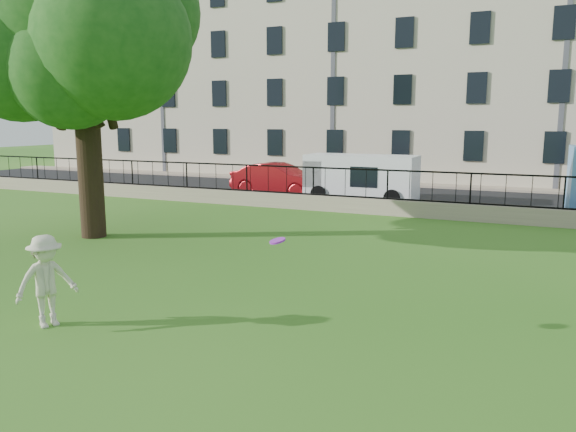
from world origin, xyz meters
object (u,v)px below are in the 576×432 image
at_px(frisbee, 277,241).
at_px(man, 46,281).
at_px(white_van, 361,178).
at_px(red_sedan, 279,179).
at_px(tree, 80,27).

bearing_deg(frisbee, man, -160.81).
relative_size(frisbee, white_van, 0.06).
distance_m(red_sedan, white_van, 4.12).
relative_size(tree, man, 5.85).
xyz_separation_m(frisbee, red_sedan, (-7.40, 15.93, -0.84)).
xyz_separation_m(tree, white_van, (5.40, 10.81, -5.24)).
distance_m(tree, frisbee, 11.05).
distance_m(frisbee, white_van, 16.13).
height_order(red_sedan, white_van, white_van).
bearing_deg(red_sedan, white_van, -87.55).
bearing_deg(red_sedan, tree, 177.92).
bearing_deg(man, tree, 62.81).
bearing_deg(man, white_van, 23.20).
bearing_deg(frisbee, tree, 150.28).
bearing_deg(red_sedan, frisbee, -150.41).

